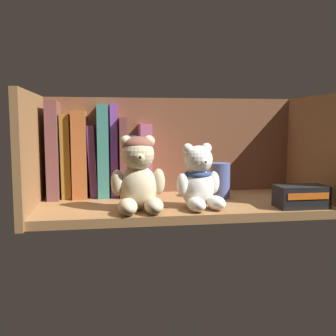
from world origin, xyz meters
The scene contains 17 objects.
shelf_board centered at (0.00, 0.00, 1.00)cm, with size 67.95×29.20×2.00cm, color olive.
shelf_back_panel centered at (0.00, 15.20, 13.96)cm, with size 70.35×1.20×27.92cm, color brown.
shelf_side_panel_left centered at (-34.78, 0.00, 13.96)cm, with size 1.60×31.60×27.92cm, color olive.
shelf_side_panel_right centered at (34.78, 0.00, 13.96)cm, with size 1.60×31.60×27.92cm, color olive.
book_0 centered at (-31.06, 12.02, 14.23)cm, with size 2.84×14.69×24.46cm, color brown.
book_1 centered at (-28.06, 12.02, 12.64)cm, with size 2.31×10.94×21.28cm, color olive.
book_2 centered at (-24.68, 12.02, 13.07)cm, with size 3.58×13.20×22.13cm, color #AF5B2C.
book_3 centered at (-21.54, 12.02, 11.22)cm, with size 1.85×9.27×18.45cm, color #563068.
book_4 centered at (-18.77, 12.02, 13.90)cm, with size 2.85×11.85×23.79cm, color teal.
book_5 centered at (-15.99, 12.02, 13.98)cm, with size 1.84×9.17×23.96cm, color purple.
book_6 centered at (-13.71, 12.02, 12.26)cm, with size 1.86×13.42×20.53cm, color brown.
book_7 centered at (-11.05, 12.02, 9.92)cm, with size 2.62×11.49×15.84cm, color #2D4D6A.
book_8 centered at (-7.81, 12.02, 11.41)cm, with size 3.00×10.54×18.82cm, color #B95D89.
teddy_bear_larger centered at (-11.15, -8.09, 9.80)cm, with size 11.99×12.17×16.45cm.
teddy_bear_smaller centered at (2.59, -7.32, 8.23)cm, with size 11.17×11.45×14.61cm.
pillar_candle centered at (10.74, 3.50, 6.50)cm, with size 4.94×4.94×8.99cm, color #4C5B99.
small_product_box centered at (25.61, -10.54, 4.52)cm, with size 11.29×6.66×5.04cm.
Camera 1 is at (-17.92, -93.58, 21.06)cm, focal length 42.46 mm.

